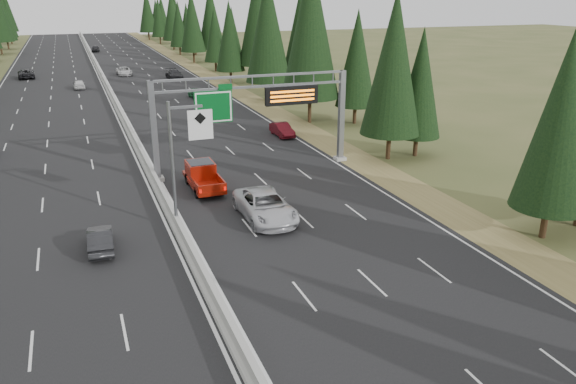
# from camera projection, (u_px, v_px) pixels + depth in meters

# --- Properties ---
(road) EXTENTS (32.00, 260.00, 0.08)m
(road) POSITION_uv_depth(u_px,v_px,m) (109.00, 92.00, 83.49)
(road) COLOR black
(road) RESTS_ON ground
(shoulder_right) EXTENTS (3.60, 260.00, 0.06)m
(shoulder_right) POSITION_uv_depth(u_px,v_px,m) (225.00, 85.00, 89.51)
(shoulder_right) COLOR olive
(shoulder_right) RESTS_ON ground
(median_barrier) EXTENTS (0.70, 260.00, 0.85)m
(median_barrier) POSITION_uv_depth(u_px,v_px,m) (109.00, 89.00, 83.36)
(median_barrier) COLOR #9B9B96
(median_barrier) RESTS_ON road
(sign_gantry) EXTENTS (16.75, 0.98, 7.80)m
(sign_gantry) POSITION_uv_depth(u_px,v_px,m) (261.00, 108.00, 45.09)
(sign_gantry) COLOR slate
(sign_gantry) RESTS_ON road
(hov_sign_pole) EXTENTS (2.80, 0.50, 8.00)m
(hov_sign_pole) POSITION_uv_depth(u_px,v_px,m) (182.00, 156.00, 33.75)
(hov_sign_pole) COLOR slate
(hov_sign_pole) RESTS_ON road
(tree_row_right) EXTENTS (11.19, 239.56, 18.73)m
(tree_row_right) POSITION_uv_depth(u_px,v_px,m) (296.00, 37.00, 70.43)
(tree_row_right) COLOR black
(tree_row_right) RESTS_ON ground
(silver_minivan) EXTENTS (2.98, 6.42, 1.78)m
(silver_minivan) POSITION_uv_depth(u_px,v_px,m) (265.00, 206.00, 36.36)
(silver_minivan) COLOR silver
(silver_minivan) RESTS_ON road
(red_pickup) EXTENTS (2.07, 5.79, 1.89)m
(red_pickup) POSITION_uv_depth(u_px,v_px,m) (202.00, 174.00, 42.21)
(red_pickup) COLOR black
(red_pickup) RESTS_ON road
(car_ahead_green) EXTENTS (1.91, 4.10, 1.36)m
(car_ahead_green) POSITION_uv_depth(u_px,v_px,m) (196.00, 93.00, 77.90)
(car_ahead_green) COLOR #135327
(car_ahead_green) RESTS_ON road
(car_ahead_dkred) EXTENTS (1.48, 4.10, 1.35)m
(car_ahead_dkred) POSITION_uv_depth(u_px,v_px,m) (282.00, 130.00, 57.39)
(car_ahead_dkred) COLOR #530B13
(car_ahead_dkred) RESTS_ON road
(car_ahead_dkgrey) EXTENTS (2.44, 5.46, 1.55)m
(car_ahead_dkgrey) POSITION_uv_depth(u_px,v_px,m) (174.00, 74.00, 95.13)
(car_ahead_dkgrey) COLOR black
(car_ahead_dkgrey) RESTS_ON road
(car_ahead_white) EXTENTS (2.51, 5.24, 1.44)m
(car_ahead_white) POSITION_uv_depth(u_px,v_px,m) (124.00, 71.00, 99.26)
(car_ahead_white) COLOR silver
(car_ahead_white) RESTS_ON road
(car_ahead_far) EXTENTS (2.24, 4.60, 1.51)m
(car_ahead_far) POSITION_uv_depth(u_px,v_px,m) (95.00, 49.00, 138.00)
(car_ahead_far) COLOR black
(car_ahead_far) RESTS_ON road
(car_onc_near) EXTENTS (1.53, 3.99, 1.30)m
(car_onc_near) POSITION_uv_depth(u_px,v_px,m) (100.00, 239.00, 32.03)
(car_onc_near) COLOR black
(car_onc_near) RESTS_ON road
(car_onc_white) EXTENTS (1.69, 4.05, 1.37)m
(car_onc_white) POSITION_uv_depth(u_px,v_px,m) (79.00, 84.00, 85.38)
(car_onc_white) COLOR silver
(car_onc_white) RESTS_ON road
(car_onc_far) EXTENTS (3.03, 5.81, 1.56)m
(car_onc_far) POSITION_uv_depth(u_px,v_px,m) (26.00, 74.00, 95.73)
(car_onc_far) COLOR black
(car_onc_far) RESTS_ON road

